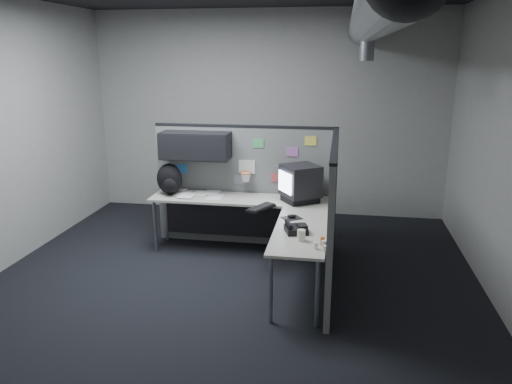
% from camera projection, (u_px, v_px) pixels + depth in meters
% --- Properties ---
extents(room, '(5.62, 5.62, 3.22)m').
position_uv_depth(room, '(282.00, 98.00, 5.04)').
color(room, black).
rests_on(room, ground).
extents(partition_back, '(2.44, 0.42, 1.63)m').
position_uv_depth(partition_back, '(232.00, 173.00, 6.63)').
color(partition_back, slate).
rests_on(partition_back, ground).
extents(partition_right, '(0.07, 2.23, 1.63)m').
position_uv_depth(partition_right, '(332.00, 214.00, 5.49)').
color(partition_right, slate).
rests_on(partition_right, ground).
extents(desk, '(2.31, 2.11, 0.73)m').
position_uv_depth(desk, '(254.00, 214.00, 6.16)').
color(desk, '#B2B0A1').
rests_on(desk, ground).
extents(monitor, '(0.57, 0.57, 0.47)m').
position_uv_depth(monitor, '(300.00, 183.00, 6.21)').
color(monitor, black).
rests_on(monitor, desk).
extents(keyboard, '(0.33, 0.46, 0.04)m').
position_uv_depth(keyboard, '(261.00, 208.00, 5.96)').
color(keyboard, black).
rests_on(keyboard, desk).
extents(mouse, '(0.27, 0.26, 0.05)m').
position_uv_depth(mouse, '(292.00, 217.00, 5.64)').
color(mouse, black).
rests_on(mouse, desk).
extents(phone, '(0.28, 0.29, 0.11)m').
position_uv_depth(phone, '(296.00, 229.00, 5.18)').
color(phone, black).
rests_on(phone, desk).
extents(bottles, '(0.14, 0.19, 0.09)m').
position_uv_depth(bottles, '(322.00, 244.00, 4.77)').
color(bottles, silver).
rests_on(bottles, desk).
extents(cup, '(0.10, 0.10, 0.11)m').
position_uv_depth(cup, '(301.00, 235.00, 4.95)').
color(cup, beige).
rests_on(cup, desk).
extents(papers, '(0.75, 0.48, 0.02)m').
position_uv_depth(papers, '(196.00, 194.00, 6.60)').
color(papers, white).
rests_on(papers, desk).
extents(backpack, '(0.34, 0.31, 0.41)m').
position_uv_depth(backpack, '(169.00, 179.00, 6.55)').
color(backpack, black).
rests_on(backpack, desk).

